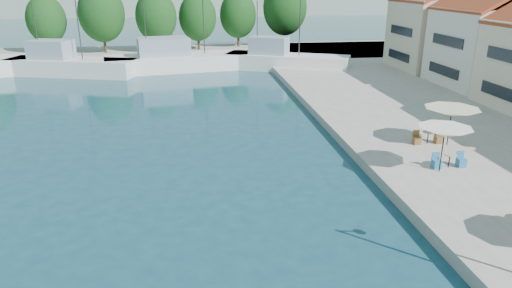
{
  "coord_description": "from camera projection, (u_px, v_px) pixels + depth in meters",
  "views": [
    {
      "loc": [
        -3.19,
        2.69,
        9.99
      ],
      "look_at": [
        0.1,
        26.0,
        1.52
      ],
      "focal_mm": 32.0,
      "sensor_mm": 36.0,
      "label": 1
    }
  ],
  "objects": [
    {
      "name": "cafe_table_02",
      "position": [
        449.0,
        162.0,
        24.18
      ],
      "size": [
        1.82,
        0.7,
        0.76
      ],
      "color": "black",
      "rests_on": "quay_right"
    },
    {
      "name": "trawler_04",
      "position": [
        283.0,
        61.0,
        53.61
      ],
      "size": [
        14.66,
        9.36,
        10.2
      ],
      "rotation": [
        0.0,
        0.0,
        -0.43
      ],
      "color": "white",
      "rests_on": "ground"
    },
    {
      "name": "quay_far",
      "position": [
        156.0,
        55.0,
        62.57
      ],
      "size": [
        90.0,
        16.0,
        0.6
      ],
      "primitive_type": "cube",
      "color": "#9B938C",
      "rests_on": "ground"
    },
    {
      "name": "tree_03",
      "position": [
        46.0,
        20.0,
        61.21
      ],
      "size": [
        5.14,
        5.14,
        7.61
      ],
      "color": "#3F2B19",
      "rests_on": "quay_far"
    },
    {
      "name": "cafe_table_03",
      "position": [
        428.0,
        139.0,
        27.71
      ],
      "size": [
        1.82,
        0.7,
        0.76
      ],
      "color": "black",
      "rests_on": "quay_right"
    },
    {
      "name": "umbrella_white",
      "position": [
        445.0,
        132.0,
        23.05
      ],
      "size": [
        2.73,
        2.73,
        2.41
      ],
      "color": "black",
      "rests_on": "quay_right"
    },
    {
      "name": "tree_07",
      "position": [
        238.0,
        15.0,
        67.11
      ],
      "size": [
        5.37,
        5.37,
        7.95
      ],
      "color": "#3F2B19",
      "rests_on": "quay_far"
    },
    {
      "name": "trawler_03",
      "position": [
        185.0,
        60.0,
        53.78
      ],
      "size": [
        19.7,
        8.15,
        10.2
      ],
      "rotation": [
        0.0,
        0.0,
        0.17
      ],
      "color": "silver",
      "rests_on": "ground"
    },
    {
      "name": "trawler_02",
      "position": [
        68.0,
        65.0,
        50.65
      ],
      "size": [
        14.96,
        7.81,
        10.2
      ],
      "rotation": [
        0.0,
        0.0,
        -0.29
      ],
      "color": "silver",
      "rests_on": "ground"
    },
    {
      "name": "tree_05",
      "position": [
        156.0,
        17.0,
        61.96
      ],
      "size": [
        5.55,
        5.55,
        8.22
      ],
      "color": "#3F2B19",
      "rests_on": "quay_far"
    },
    {
      "name": "building_06",
      "position": [
        439.0,
        24.0,
        50.1
      ],
      "size": [
        9.0,
        8.8,
        10.2
      ],
      "color": "beige",
      "rests_on": "quay_right"
    },
    {
      "name": "tree_06",
      "position": [
        198.0,
        17.0,
        64.13
      ],
      "size": [
        5.25,
        5.25,
        7.77
      ],
      "color": "#3F2B19",
      "rests_on": "quay_far"
    },
    {
      "name": "umbrella_cream",
      "position": [
        452.0,
        112.0,
        26.95
      ],
      "size": [
        3.24,
        3.24,
        2.29
      ],
      "color": "black",
      "rests_on": "quay_right"
    },
    {
      "name": "building_05",
      "position": [
        489.0,
        35.0,
        41.8
      ],
      "size": [
        8.4,
        8.8,
        9.7
      ],
      "color": "white",
      "rests_on": "quay_right"
    },
    {
      "name": "tree_08",
      "position": [
        285.0,
        8.0,
        67.72
      ],
      "size": [
        6.52,
        6.52,
        9.65
      ],
      "color": "#3F2B19",
      "rests_on": "quay_far"
    },
    {
      "name": "tree_04",
      "position": [
        102.0,
        13.0,
        61.04
      ],
      "size": [
        6.1,
        6.1,
        9.03
      ],
      "color": "#3F2B19",
      "rests_on": "quay_far"
    }
  ]
}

